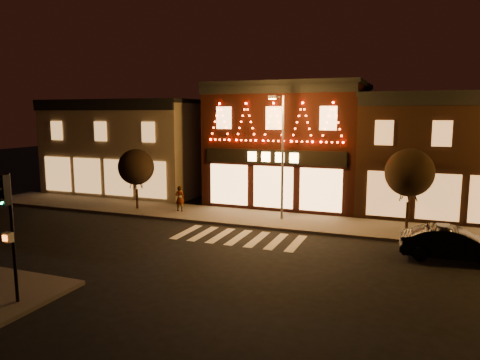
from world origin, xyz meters
The scene contains 11 objects.
ground centered at (0.00, 0.00, 0.00)m, with size 120.00×120.00×0.00m, color black.
sidewalk_far centered at (2.00, 8.00, 0.07)m, with size 44.00×4.00×0.15m, color #47423D.
building_left centered at (-13.00, 13.99, 3.66)m, with size 12.20×8.28×7.30m.
building_pulp centered at (0.00, 13.98, 4.16)m, with size 10.20×8.34×8.30m.
building_right_a centered at (9.50, 13.99, 3.76)m, with size 9.20×8.28×7.50m.
traffic_signal_near centered at (-3.80, -6.45, 3.16)m, with size 0.31×0.44×4.27m.
streetlamp_mid centered at (1.04, 8.02, 4.34)m, with size 0.52×1.64×7.13m.
tree_left centered at (-8.50, 7.63, 2.86)m, with size 2.31×2.31×3.87m.
tree_right centered at (7.97, 8.64, 3.15)m, with size 2.56×2.56×4.29m.
dark_sedan centered at (9.90, 4.04, 0.71)m, with size 1.51×4.33×1.43m, color black.
pedestrian centered at (-5.51, 7.87, 0.96)m, with size 0.59×0.39×1.62m, color gray.
Camera 1 is at (8.10, -16.81, 6.29)m, focal length 33.73 mm.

